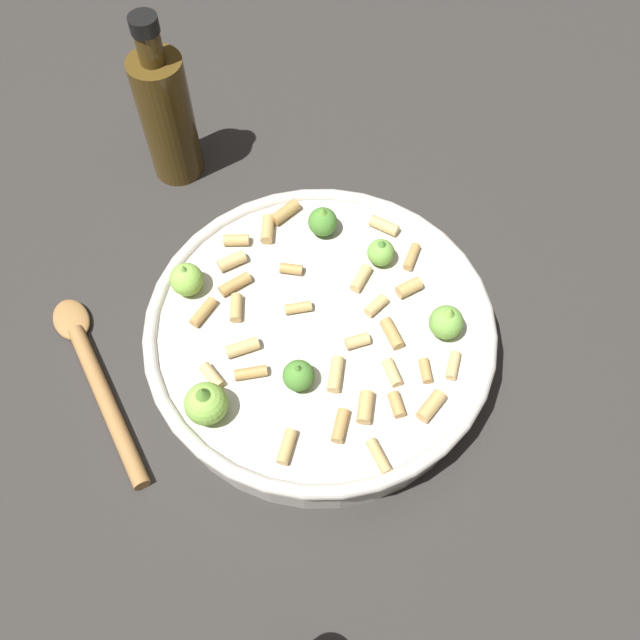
% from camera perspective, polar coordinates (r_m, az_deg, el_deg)
% --- Properties ---
extents(ground_plane, '(2.40, 2.40, 0.00)m').
position_cam_1_polar(ground_plane, '(0.70, 0.00, -2.55)').
color(ground_plane, '#2D2B28').
extents(cooking_pan, '(0.34, 0.34, 0.10)m').
position_cam_1_polar(cooking_pan, '(0.67, -0.06, -1.24)').
color(cooking_pan, beige).
rests_on(cooking_pan, ground).
extents(olive_oil_bottle, '(0.06, 0.06, 0.21)m').
position_cam_1_polar(olive_oil_bottle, '(0.81, -12.59, 16.27)').
color(olive_oil_bottle, '#4C3814').
rests_on(olive_oil_bottle, ground).
extents(wooden_spoon, '(0.22, 0.11, 0.02)m').
position_cam_1_polar(wooden_spoon, '(0.72, -18.13, -4.34)').
color(wooden_spoon, '#9E703D').
rests_on(wooden_spoon, ground).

